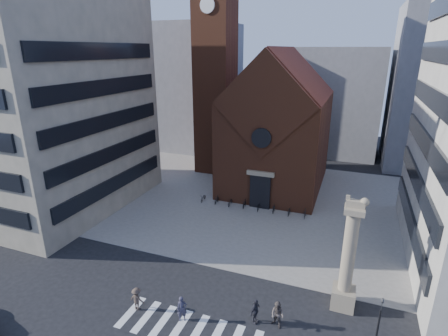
{
  "coord_description": "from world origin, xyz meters",
  "views": [
    {
      "loc": [
        9.38,
        -19.45,
        17.71
      ],
      "look_at": [
        -1.08,
        8.0,
        7.66
      ],
      "focal_mm": 28.0,
      "sensor_mm": 36.0,
      "label": 1
    }
  ],
  "objects_px": {
    "traffic_light": "(378,327)",
    "pedestrian_1": "(277,315)",
    "pedestrian_0": "(182,309)",
    "pedestrian_2": "(255,311)",
    "scooter_0": "(203,198)",
    "lion_column": "(347,265)"
  },
  "relations": [
    {
      "from": "traffic_light",
      "to": "pedestrian_1",
      "type": "xyz_separation_m",
      "value": [
        -5.99,
        0.35,
        -1.32
      ]
    },
    {
      "from": "pedestrian_0",
      "to": "pedestrian_2",
      "type": "height_order",
      "value": "pedestrian_0"
    },
    {
      "from": "scooter_0",
      "to": "lion_column",
      "type": "bearing_deg",
      "value": -41.91
    },
    {
      "from": "lion_column",
      "to": "pedestrian_0",
      "type": "distance_m",
      "value": 11.81
    },
    {
      "from": "pedestrian_1",
      "to": "scooter_0",
      "type": "relative_size",
      "value": 1.24
    },
    {
      "from": "pedestrian_2",
      "to": "traffic_light",
      "type": "bearing_deg",
      "value": -75.34
    },
    {
      "from": "pedestrian_0",
      "to": "pedestrian_1",
      "type": "height_order",
      "value": "pedestrian_1"
    },
    {
      "from": "lion_column",
      "to": "pedestrian_1",
      "type": "distance_m",
      "value": 5.96
    },
    {
      "from": "lion_column",
      "to": "pedestrian_2",
      "type": "xyz_separation_m",
      "value": [
        -5.48,
        -3.8,
        -2.54
      ]
    },
    {
      "from": "pedestrian_1",
      "to": "pedestrian_2",
      "type": "xyz_separation_m",
      "value": [
        -1.48,
        -0.15,
        -0.05
      ]
    },
    {
      "from": "traffic_light",
      "to": "pedestrian_2",
      "type": "distance_m",
      "value": 7.6
    },
    {
      "from": "scooter_0",
      "to": "pedestrian_0",
      "type": "bearing_deg",
      "value": -73.99
    },
    {
      "from": "lion_column",
      "to": "scooter_0",
      "type": "distance_m",
      "value": 21.73
    },
    {
      "from": "pedestrian_2",
      "to": "pedestrian_0",
      "type": "bearing_deg",
      "value": 124.59
    },
    {
      "from": "lion_column",
      "to": "pedestrian_2",
      "type": "distance_m",
      "value": 7.14
    },
    {
      "from": "traffic_light",
      "to": "pedestrian_1",
      "type": "distance_m",
      "value": 6.14
    },
    {
      "from": "lion_column",
      "to": "scooter_0",
      "type": "relative_size",
      "value": 5.56
    },
    {
      "from": "traffic_light",
      "to": "pedestrian_2",
      "type": "height_order",
      "value": "traffic_light"
    },
    {
      "from": "lion_column",
      "to": "traffic_light",
      "type": "height_order",
      "value": "lion_column"
    },
    {
      "from": "pedestrian_0",
      "to": "scooter_0",
      "type": "height_order",
      "value": "pedestrian_0"
    },
    {
      "from": "lion_column",
      "to": "traffic_light",
      "type": "bearing_deg",
      "value": -63.54
    },
    {
      "from": "pedestrian_2",
      "to": "lion_column",
      "type": "bearing_deg",
      "value": -39.06
    }
  ]
}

